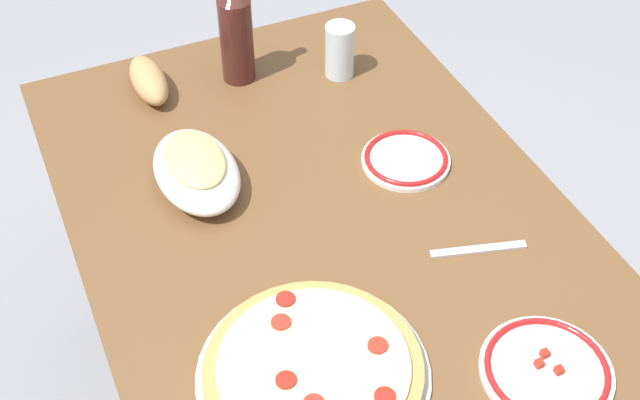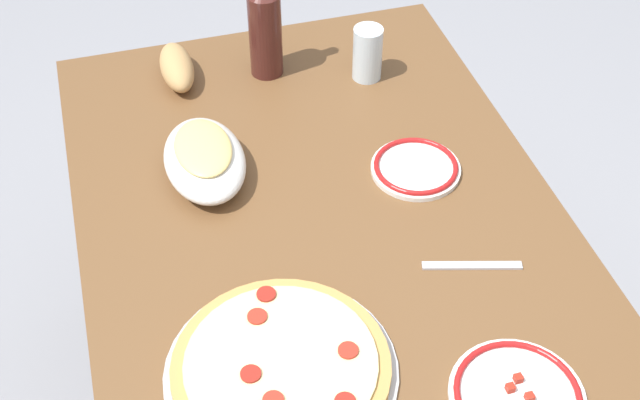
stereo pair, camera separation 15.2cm
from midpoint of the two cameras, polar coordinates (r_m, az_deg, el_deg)
dining_table at (r=1.64m, az=2.66°, el=-4.11°), size 1.22×0.86×0.74m
pepperoni_pizza at (r=1.31m, az=0.77°, el=-11.29°), size 0.36×0.36×0.03m
baked_pasta_dish at (r=1.60m, az=-5.03°, el=2.72°), size 0.24×0.15×0.08m
wine_bottle at (r=1.81m, az=-1.24°, el=11.44°), size 0.07×0.07×0.29m
water_glass at (r=1.83m, az=5.60°, el=9.61°), size 0.06×0.06×0.12m
side_plate_near at (r=1.64m, az=9.06°, el=2.03°), size 0.17×0.17×0.02m
side_plate_far at (r=1.34m, az=16.29°, el=-12.59°), size 0.20×0.20×0.02m
bread_loaf at (r=1.84m, az=-7.18°, el=8.67°), size 0.16×0.07×0.06m
fork_left at (r=1.49m, az=13.01°, el=-4.43°), size 0.06×0.17×0.00m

